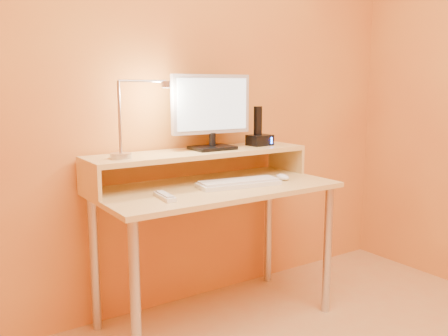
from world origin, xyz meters
TOP-DOWN VIEW (x-y plane):
  - wall_back at (0.00, 1.50)m, footprint 3.00×0.04m
  - desk_leg_fl at (-0.55, 0.93)m, footprint 0.04×0.04m
  - desk_leg_fr at (0.55, 0.93)m, footprint 0.04×0.04m
  - desk_leg_bl at (-0.55, 1.43)m, footprint 0.04×0.04m
  - desk_leg_br at (0.55, 1.43)m, footprint 0.04×0.04m
  - desk_lower at (0.00, 1.18)m, footprint 1.20×0.60m
  - shelf_riser_left at (-0.59, 1.33)m, footprint 0.02×0.30m
  - shelf_riser_right at (0.59, 1.33)m, footprint 0.02×0.30m
  - desk_shelf at (0.00, 1.33)m, footprint 1.20×0.30m
  - monitor_foot at (0.08, 1.33)m, footprint 0.22×0.16m
  - monitor_neck at (0.08, 1.33)m, footprint 0.04×0.04m
  - monitor_panel at (0.08, 1.34)m, footprint 0.45×0.05m
  - monitor_back at (0.08, 1.36)m, footprint 0.41×0.03m
  - monitor_screen at (0.08, 1.32)m, footprint 0.41×0.02m
  - lamp_base at (-0.44, 1.30)m, footprint 0.10×0.10m
  - lamp_post at (-0.44, 1.30)m, footprint 0.01×0.01m
  - lamp_arm at (-0.32, 1.30)m, footprint 0.24×0.01m
  - lamp_head at (-0.20, 1.30)m, footprint 0.04×0.04m
  - lamp_bulb at (-0.20, 1.30)m, footprint 0.03×0.03m
  - phone_dock at (0.40, 1.33)m, footprint 0.14×0.11m
  - phone_handset at (0.38, 1.33)m, footprint 0.04×0.03m
  - phone_led at (0.44, 1.28)m, footprint 0.01×0.00m
  - keyboard at (0.09, 1.11)m, footprint 0.43×0.19m
  - mouse at (0.38, 1.11)m, footprint 0.06×0.10m
  - remote_control at (-0.34, 1.07)m, footprint 0.06×0.17m

SIDE VIEW (x-z plane):
  - desk_leg_fl at x=-0.55m, z-range 0.00..0.69m
  - desk_leg_fr at x=0.55m, z-range 0.00..0.69m
  - desk_leg_bl at x=-0.55m, z-range 0.00..0.69m
  - desk_leg_br at x=0.55m, z-range 0.00..0.69m
  - desk_lower at x=0.00m, z-range 0.70..0.72m
  - remote_control at x=-0.34m, z-range 0.72..0.74m
  - keyboard at x=0.09m, z-range 0.72..0.74m
  - mouse at x=0.38m, z-range 0.72..0.75m
  - shelf_riser_left at x=-0.59m, z-range 0.72..0.85m
  - shelf_riser_right at x=0.59m, z-range 0.72..0.85m
  - desk_shelf at x=0.00m, z-range 0.86..0.88m
  - monitor_foot at x=0.08m, z-range 0.88..0.90m
  - lamp_base at x=-0.44m, z-range 0.88..0.90m
  - phone_dock at x=0.40m, z-range 0.88..0.94m
  - phone_led at x=0.44m, z-range 0.89..0.93m
  - monitor_neck at x=0.08m, z-range 0.90..0.97m
  - phone_handset at x=0.38m, z-range 0.94..1.10m
  - lamp_post at x=-0.44m, z-range 0.91..1.24m
  - monitor_panel at x=0.08m, z-range 0.96..1.27m
  - monitor_back at x=0.08m, z-range 0.99..1.25m
  - monitor_screen at x=0.08m, z-range 0.98..1.25m
  - lamp_bulb at x=-0.20m, z-range 1.20..1.21m
  - lamp_head at x=-0.20m, z-range 1.21..1.24m
  - lamp_arm at x=-0.32m, z-range 1.23..1.24m
  - wall_back at x=0.00m, z-range 0.00..2.50m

